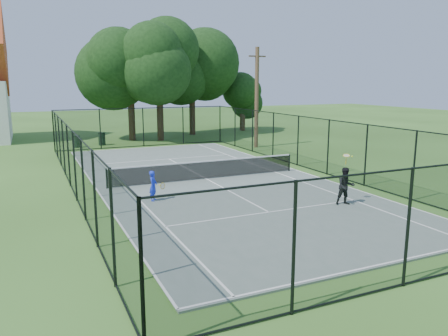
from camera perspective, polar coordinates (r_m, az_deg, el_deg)
name	(u,v)px	position (r m, az deg, el deg)	size (l,w,h in m)	color
ground	(206,180)	(22.45, -2.33, -1.57)	(120.00, 120.00, 0.00)	#33581E
tennis_court	(206,179)	(22.44, -2.33, -1.50)	(11.00, 24.00, 0.06)	slate
tennis_net	(206,169)	(22.33, -2.34, -0.12)	(10.08, 0.08, 0.95)	black
fence	(206,151)	(22.17, -2.36, 2.21)	(13.10, 26.10, 3.00)	black
tree_near_left	(130,70)	(38.21, -12.21, 12.42)	(7.39, 7.39, 9.63)	#332114
tree_near_mid	(159,70)	(37.71, -8.51, 12.52)	(7.32, 7.32, 9.57)	#332114
tree_near_right	(192,74)	(41.61, -4.24, 12.19)	(6.49, 6.49, 8.95)	#332114
tree_far_right	(243,100)	(45.22, 2.45, 8.84)	(3.79, 3.79, 5.01)	#332114
trash_bin_left	(76,141)	(35.33, -18.74, 3.31)	(0.58, 0.58, 0.92)	black
trash_bin_right	(102,139)	(35.99, -15.67, 3.71)	(0.58, 0.58, 1.03)	black
utility_pole	(257,97)	(33.38, 4.29, 9.20)	(1.40, 0.30, 7.48)	#4C3823
player_blue	(153,186)	(18.47, -9.22, -2.31)	(0.84, 0.55, 1.27)	#172CC9
player_black	(346,186)	(18.29, 15.61, -2.29)	(1.04, 0.88, 2.02)	black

